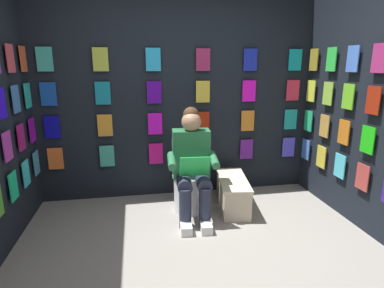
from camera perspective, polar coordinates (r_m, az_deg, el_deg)
The scene contains 6 objects.
ground_plane at distance 2.66m, azimuth 3.58°, elevation -23.46°, with size 30.00×30.00×0.00m, color gray.
display_wall_back at distance 3.92m, azimuth -2.55°, elevation 8.03°, with size 3.46×0.14×2.41m.
display_wall_left at distance 3.72m, azimuth 27.30°, elevation 6.12°, with size 0.14×1.77×2.41m.
toilet at distance 3.65m, azimuth -0.39°, elevation -6.62°, with size 0.42×0.57×0.77m.
person_reading at distance 3.35m, azimuth 0.04°, elevation -3.62°, with size 0.54×0.70×1.19m.
comic_longbox_near at distance 3.72m, azimuth 7.38°, elevation -8.81°, with size 0.42×0.82×0.36m.
Camera 1 is at (0.53, 2.04, 1.63)m, focal length 29.45 mm.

